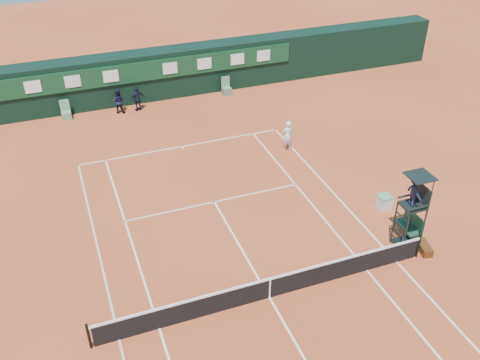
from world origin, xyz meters
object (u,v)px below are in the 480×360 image
at_px(umpire_chair, 414,197).
at_px(player, 287,136).
at_px(player_bench, 410,224).
at_px(cooler, 384,202).
at_px(tennis_net, 270,287).

relative_size(umpire_chair, player, 2.02).
bearing_deg(player_bench, umpire_chair, -136.98).
relative_size(cooler, player, 0.38).
relative_size(tennis_net, umpire_chair, 3.77).
bearing_deg(player_bench, cooler, 86.65).
distance_m(umpire_chair, cooler, 3.41).
bearing_deg(tennis_net, cooler, 25.14).
height_order(player_bench, cooler, player_bench).
height_order(tennis_net, umpire_chair, umpire_chair).
distance_m(cooler, player, 6.60).
distance_m(player_bench, cooler, 2.06).
distance_m(player_bench, player, 8.53).
xyz_separation_m(tennis_net, umpire_chair, (6.32, 0.72, 1.95)).
height_order(player_bench, player, player).
bearing_deg(player, cooler, 102.85).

